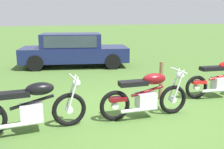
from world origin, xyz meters
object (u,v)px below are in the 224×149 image
at_px(fence_post_wooden, 161,81).
at_px(motorcycle_black, 31,107).
at_px(motorcycle_red, 221,79).
at_px(car_navy, 73,48).
at_px(motorcycle_maroon, 146,95).

bearing_deg(fence_post_wooden, motorcycle_black, -168.18).
bearing_deg(motorcycle_red, car_navy, 124.03).
bearing_deg(motorcycle_red, fence_post_wooden, 173.83).
xyz_separation_m(car_navy, fence_post_wooden, (0.91, -5.33, -0.30)).
xyz_separation_m(motorcycle_black, car_navy, (2.41, 6.02, 0.32)).
height_order(motorcycle_black, fence_post_wooden, motorcycle_black).
bearing_deg(car_navy, motorcycle_maroon, -74.17).
relative_size(car_navy, fence_post_wooden, 4.83).
xyz_separation_m(motorcycle_red, car_navy, (-2.49, 5.81, 0.31)).
bearing_deg(motorcycle_maroon, fence_post_wooden, 48.89).
bearing_deg(car_navy, fence_post_wooden, -63.76).
distance_m(motorcycle_black, motorcycle_red, 4.90).
distance_m(motorcycle_black, motorcycle_maroon, 2.34).
relative_size(motorcycle_black, fence_post_wooden, 2.15).
xyz_separation_m(motorcycle_maroon, fence_post_wooden, (0.99, 0.91, 0.01)).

